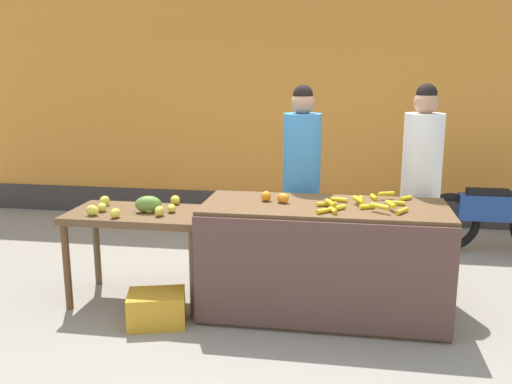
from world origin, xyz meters
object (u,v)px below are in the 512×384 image
(parked_motorcycle, at_px, (495,217))
(vendor_woman_white_shirt, at_px, (420,189))
(produce_sack, at_px, (252,246))
(vendor_woman_blue_shirt, at_px, (301,186))
(produce_crate, at_px, (157,309))

(parked_motorcycle, bearing_deg, vendor_woman_white_shirt, -128.40)
(produce_sack, bearing_deg, vendor_woman_white_shirt, -4.13)
(vendor_woman_blue_shirt, xyz_separation_m, produce_crate, (-1.03, -1.08, -0.80))
(vendor_woman_white_shirt, xyz_separation_m, parked_motorcycle, (0.97, 1.23, -0.53))
(parked_motorcycle, distance_m, produce_sack, 2.74)
(parked_motorcycle, distance_m, produce_crate, 3.82)
(parked_motorcycle, bearing_deg, produce_crate, -143.16)
(produce_crate, xyz_separation_m, produce_sack, (0.56, 1.17, 0.16))
(parked_motorcycle, bearing_deg, produce_sack, -155.88)
(vendor_woman_blue_shirt, xyz_separation_m, produce_sack, (-0.47, 0.09, -0.63))
(vendor_woman_white_shirt, height_order, produce_crate, vendor_woman_white_shirt)
(produce_crate, relative_size, produce_sack, 0.75)
(vendor_woman_white_shirt, distance_m, produce_crate, 2.47)
(produce_crate, bearing_deg, vendor_woman_white_shirt, 27.00)
(vendor_woman_white_shirt, bearing_deg, produce_crate, -153.00)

